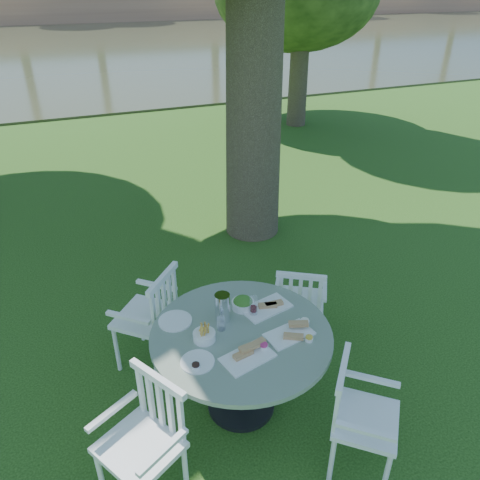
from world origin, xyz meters
The scene contains 8 objects.
ground centered at (0.00, 0.00, 0.00)m, with size 140.00×140.00×0.00m, color #14380B.
table centered at (-0.50, -1.04, 0.64)m, with size 1.39×1.39×0.79m.
chair_ne centered at (0.30, -0.54, 0.52)m, with size 0.60×0.59×0.88m.
chair_nw centered at (-1.01, -0.27, 0.58)m, with size 0.68×0.68×0.98m.
chair_sw centered at (-1.32, -1.47, 0.57)m, with size 0.63×0.65×0.96m.
chair_se centered at (0.03, -1.81, 0.54)m, with size 0.64×0.64×0.92m.
tableware centered at (-0.52, -0.95, 0.84)m, with size 1.10×0.87×0.24m.
river centered at (0.00, 23.00, 0.00)m, with size 100.00×28.00×0.12m, color #353721.
Camera 1 is at (-1.55, -3.59, 3.16)m, focal length 35.00 mm.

